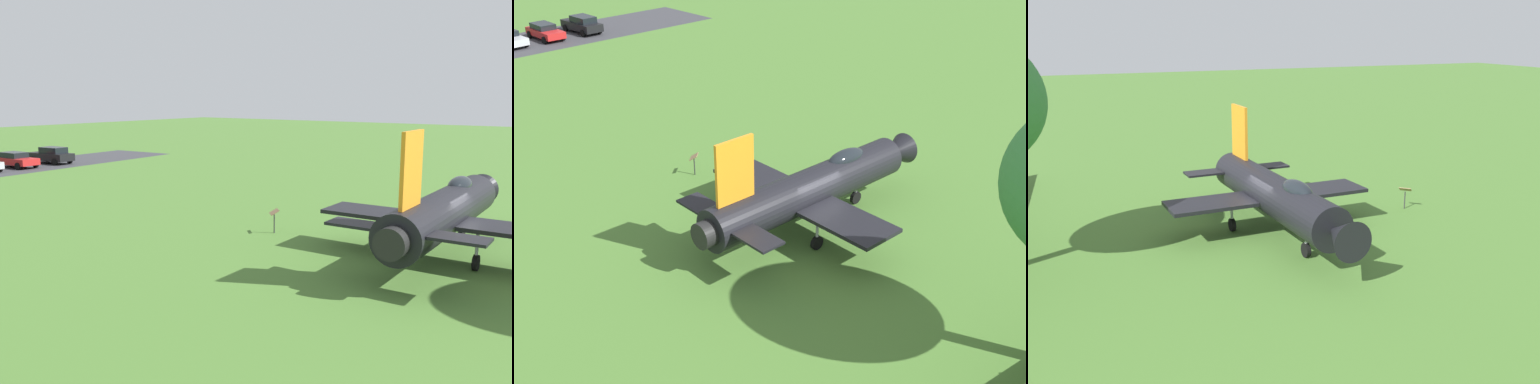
% 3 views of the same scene
% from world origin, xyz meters
% --- Properties ---
extents(ground_plane, '(200.00, 200.00, 0.00)m').
position_xyz_m(ground_plane, '(0.00, 0.00, 0.00)').
color(ground_plane, '#47722D').
extents(display_jet, '(9.33, 12.63, 5.28)m').
position_xyz_m(display_jet, '(-0.01, 0.37, 1.85)').
color(display_jet, black).
rests_on(display_jet, ground_plane).
extents(info_plaque, '(0.70, 0.70, 1.14)m').
position_xyz_m(info_plaque, '(-7.59, -0.74, 0.85)').
color(info_plaque, '#333333').
rests_on(info_plaque, ground_plane).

